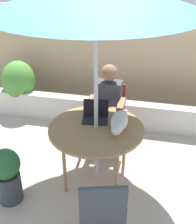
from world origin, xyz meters
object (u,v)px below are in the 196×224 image
(cat, at_px, (119,122))
(chair_occupied, at_px, (110,109))
(laptop, at_px, (96,114))
(person_seated, at_px, (108,104))
(potted_plant_near_fence, at_px, (19,85))
(patio_table, at_px, (96,132))
(potted_plant_by_chair, at_px, (7,174))
(chair_empty, at_px, (102,211))

(cat, bearing_deg, chair_occupied, 106.89)
(laptop, bearing_deg, person_seated, 84.07)
(potted_plant_near_fence, bearing_deg, patio_table, -40.57)
(cat, distance_m, potted_plant_by_chair, 1.36)
(cat, bearing_deg, laptop, 150.70)
(patio_table, relative_size, potted_plant_near_fence, 1.19)
(chair_occupied, distance_m, chair_empty, 1.87)
(potted_plant_near_fence, bearing_deg, chair_occupied, -17.94)
(laptop, height_order, cat, laptop)
(laptop, xyz_separation_m, potted_plant_near_fence, (-1.59, 1.20, -0.30))
(chair_empty, xyz_separation_m, person_seated, (-0.28, 1.69, 0.17))
(potted_plant_near_fence, relative_size, potted_plant_by_chair, 1.35)
(patio_table, height_order, laptop, laptop)
(cat, relative_size, potted_plant_by_chair, 0.97)
(chair_occupied, distance_m, potted_plant_near_fence, 1.73)
(cat, height_order, potted_plant_near_fence, same)
(person_seated, distance_m, laptop, 0.53)
(cat, distance_m, potted_plant_near_fence, 2.37)
(cat, xyz_separation_m, potted_plant_by_chair, (-1.13, -0.59, -0.46))
(person_seated, relative_size, potted_plant_near_fence, 1.33)
(chair_empty, height_order, cat, cat)
(laptop, relative_size, potted_plant_near_fence, 0.36)
(person_seated, xyz_separation_m, potted_plant_by_chair, (-0.88, -1.28, -0.32))
(laptop, height_order, potted_plant_by_chair, laptop)
(laptop, bearing_deg, chair_occupied, 85.45)
(chair_occupied, distance_m, cat, 0.93)
(chair_occupied, height_order, cat, cat)
(chair_empty, bearing_deg, potted_plant_by_chair, 160.21)
(patio_table, bearing_deg, cat, 7.51)
(chair_empty, relative_size, potted_plant_near_fence, 0.96)
(potted_plant_near_fence, bearing_deg, person_seated, -22.74)
(chair_empty, relative_size, cat, 1.34)
(chair_occupied, bearing_deg, chair_empty, -81.51)
(patio_table, height_order, chair_empty, chair_empty)
(chair_empty, bearing_deg, laptop, 105.59)
(chair_occupied, relative_size, person_seated, 0.72)
(laptop, bearing_deg, patio_table, -75.59)
(cat, bearing_deg, person_seated, 110.47)
(chair_empty, height_order, potted_plant_by_chair, chair_empty)
(chair_occupied, relative_size, potted_plant_by_chair, 1.30)
(chair_empty, bearing_deg, person_seated, 99.27)
(patio_table, distance_m, potted_plant_by_chair, 1.09)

